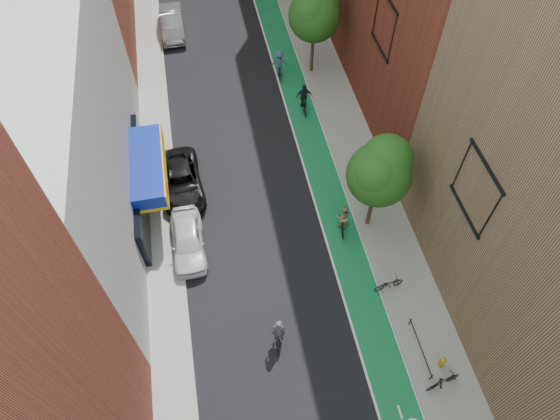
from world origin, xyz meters
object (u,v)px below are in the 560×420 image
cyclist_lane_near (343,220)px  cyclist_lane_far (279,65)px  fire_hydrant (442,362)px  cyclist_lead (279,335)px  parked_car_black (182,181)px  parked_car_white (188,240)px  cyclist_lane_mid (304,101)px  parked_car_silver (172,23)px

cyclist_lane_near → cyclist_lane_far: (-0.84, 14.00, 0.14)m
fire_hydrant → cyclist_lead: bearing=159.8°
cyclist_lane_near → fire_hydrant: cyclist_lane_near is taller
cyclist_lane_near → parked_car_black: bearing=-19.2°
parked_car_white → cyclist_lane_mid: (8.73, 9.62, 0.14)m
parked_car_black → cyclist_lead: size_ratio=2.36×
cyclist_lane_mid → parked_car_silver: bearing=-50.0°
cyclist_lane_mid → parked_car_white: bearing=51.1°
parked_car_white → cyclist_lead: (3.83, -6.32, 0.03)m
parked_car_silver → parked_car_white: bearing=-91.9°
parked_car_black → fire_hydrant: (11.16, -13.33, -0.16)m
parked_car_black → cyclist_lane_mid: cyclist_lane_mid is taller
cyclist_lead → cyclist_lane_near: cyclist_lead is taller
parked_car_black → cyclist_lane_mid: (8.73, 5.31, 0.17)m
cyclist_lane_far → parked_car_silver: bearing=-36.7°
parked_car_silver → cyclist_lane_mid: 13.68m
parked_car_silver → fire_hydrant: 31.45m
parked_car_black → cyclist_lane_far: (7.80, 9.24, 0.29)m
parked_car_black → cyclist_lane_near: bearing=-32.1°
cyclist_lane_near → fire_hydrant: (2.51, -8.58, -0.31)m
parked_car_white → cyclist_lane_far: (7.80, 13.55, 0.26)m
parked_car_silver → cyclist_lane_near: cyclist_lane_near is taller
cyclist_lane_near → cyclist_lane_mid: cyclist_lane_mid is taller
cyclist_lane_mid → cyclist_lane_far: (-0.93, 3.92, 0.13)m
parked_car_white → fire_hydrant: (11.16, -9.02, -0.19)m
parked_car_white → fire_hydrant: size_ratio=5.73×
cyclist_lead → cyclist_lane_mid: (4.89, 15.95, 0.10)m
parked_car_black → parked_car_silver: (0.55, 16.28, 0.09)m
cyclist_lane_mid → cyclist_lane_far: size_ratio=1.03×
parked_car_white → parked_car_silver: 20.60m
parked_car_black → fire_hydrant: 17.39m
cyclist_lead → cyclist_lane_near: (4.81, 5.88, 0.09)m
cyclist_lane_near → cyclist_lane_mid: (0.08, 10.07, 0.02)m
cyclist_lane_far → fire_hydrant: size_ratio=2.78×
parked_car_white → parked_car_silver: bearing=88.3°
parked_car_black → cyclist_lead: bearing=-73.4°
cyclist_lane_mid → cyclist_lane_far: bearing=-73.5°
parked_car_black → cyclist_lane_far: size_ratio=2.41×
parked_car_white → cyclist_lane_far: 15.64m
parked_car_white → parked_car_black: size_ratio=0.85×
cyclist_lane_far → fire_hydrant: bearing=105.9°
parked_car_white → cyclist_lane_near: cyclist_lane_near is taller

